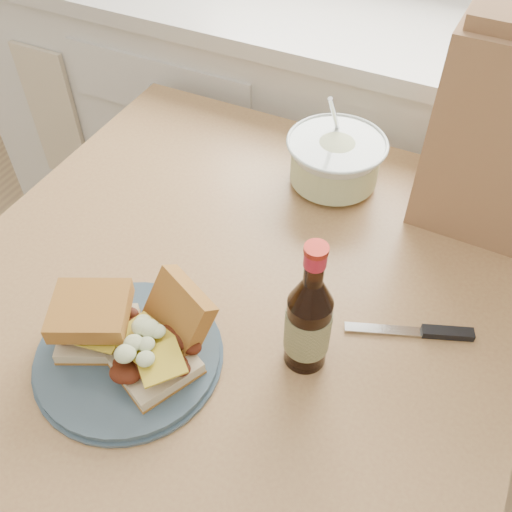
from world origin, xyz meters
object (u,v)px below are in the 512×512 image
at_px(dining_table, 239,318).
at_px(coleslaw_bowl, 335,163).
at_px(plate, 129,355).
at_px(beer_bottle, 308,321).

xyz_separation_m(dining_table, coleslaw_bowl, (0.06, 0.31, 0.17)).
bearing_deg(plate, dining_table, 71.98).
height_order(dining_table, beer_bottle, beer_bottle).
relative_size(dining_table, coleslaw_bowl, 4.94).
height_order(dining_table, plate, plate).
xyz_separation_m(plate, coleslaw_bowl, (0.13, 0.53, 0.04)).
distance_m(coleslaw_bowl, beer_bottle, 0.42).
xyz_separation_m(plate, beer_bottle, (0.24, 0.12, 0.08)).
distance_m(dining_table, beer_bottle, 0.28).
relative_size(plate, beer_bottle, 1.15).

